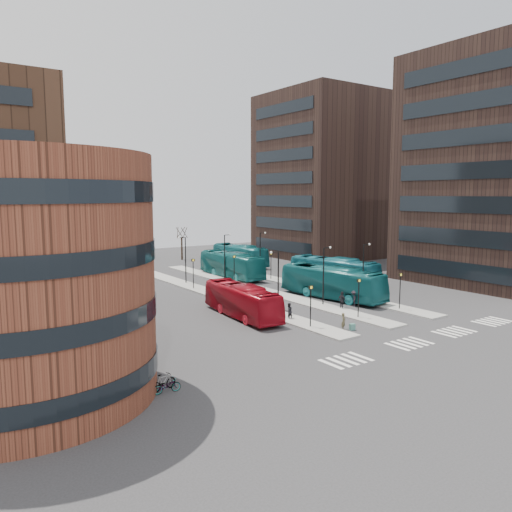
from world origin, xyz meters
TOP-DOWN VIEW (x-y plane):
  - ground at (0.00, 0.00)m, footprint 160.00×160.00m
  - island_left at (-4.00, 30.00)m, footprint 2.50×45.00m
  - island_mid at (2.00, 30.00)m, footprint 2.50×45.00m
  - island_right at (8.00, 30.00)m, footprint 2.50×45.00m
  - suitcase at (-1.86, 9.39)m, footprint 0.51×0.44m
  - red_bus at (-7.13, 18.87)m, footprint 3.58×11.50m
  - teal_bus_a at (5.91, 20.13)m, footprint 4.76×13.46m
  - teal_bus_b at (4.19, 38.84)m, footprint 3.10×12.96m
  - teal_bus_c at (12.00, 26.20)m, footprint 4.63×13.30m
  - teal_bus_d at (11.56, 47.95)m, footprint 3.16×12.55m
  - traveller at (-2.42, 9.91)m, footprint 0.65×0.57m
  - commuter_a at (-4.10, 15.42)m, footprint 0.83×0.68m
  - commuter_b at (2.97, 15.55)m, footprint 0.51×1.11m
  - commuter_c at (4.96, 15.82)m, footprint 1.21×1.24m
  - bicycle_near at (-21.00, 5.90)m, footprint 1.76×0.77m
  - bicycle_mid at (-21.00, 6.36)m, footprint 1.82×0.84m
  - bicycle_far at (-21.00, 9.89)m, footprint 1.63×0.67m
  - crosswalk_stripes at (1.75, 4.00)m, footprint 22.35×2.40m
  - round_building at (-28.00, 10.00)m, footprint 15.16×15.16m
  - tower_near at (31.98, 16.00)m, footprint 20.12×20.00m
  - tower_far at (31.98, 50.00)m, footprint 20.12×20.00m
  - sign_poles at (1.60, 23.00)m, footprint 12.45×22.12m
  - lamp_posts at (2.64, 28.00)m, footprint 14.04×20.24m
  - bare_trees at (2.67, 62.67)m, footprint 10.97×8.14m

SIDE VIEW (x-z plane):
  - ground at x=0.00m, z-range 0.00..0.00m
  - crosswalk_stripes at x=1.75m, z-range 0.00..0.01m
  - island_left at x=-4.00m, z-range 0.00..0.15m
  - island_mid at x=2.00m, z-range 0.00..0.15m
  - island_right at x=8.00m, z-range 0.00..0.15m
  - suitcase at x=-1.86m, z-range 0.00..0.55m
  - bicycle_far at x=-21.00m, z-range 0.00..0.84m
  - bicycle_near at x=-21.00m, z-range 0.00..0.90m
  - bicycle_mid at x=-21.00m, z-range 0.00..1.06m
  - traveller at x=-2.42m, z-range 0.00..1.49m
  - commuter_a at x=-4.10m, z-range 0.00..1.59m
  - commuter_c at x=4.96m, z-range 0.00..1.70m
  - commuter_b at x=2.97m, z-range 0.00..1.86m
  - red_bus at x=-7.13m, z-range 0.00..3.15m
  - teal_bus_d at x=11.56m, z-range 0.00..3.48m
  - teal_bus_b at x=4.19m, z-range 0.00..3.61m
  - teal_bus_c at x=12.00m, z-range 0.00..3.63m
  - teal_bus_a at x=5.91m, z-range 0.00..3.67m
  - sign_poles at x=1.60m, z-range 0.58..4.23m
  - bare_trees at x=2.67m, z-range -0.22..5.67m
  - lamp_posts at x=2.64m, z-range 0.52..6.64m
  - round_building at x=-28.00m, z-range -0.01..13.99m
  - tower_near at x=31.98m, z-range 0.00..30.00m
  - tower_far at x=31.98m, z-range 0.00..30.00m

